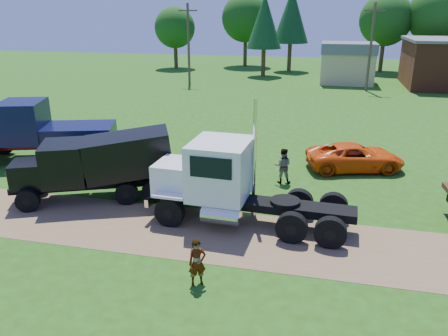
% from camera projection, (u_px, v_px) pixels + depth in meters
% --- Properties ---
extents(ground, '(140.00, 140.00, 0.00)m').
position_uv_depth(ground, '(266.00, 240.00, 16.54)').
color(ground, '#294910').
rests_on(ground, ground).
extents(dirt_track, '(120.00, 4.20, 0.01)m').
position_uv_depth(dirt_track, '(266.00, 240.00, 16.54)').
color(dirt_track, brown).
rests_on(dirt_track, ground).
extents(white_semi_tractor, '(8.35, 3.15, 4.99)m').
position_uv_depth(white_semi_tractor, '(223.00, 181.00, 17.66)').
color(white_semi_tractor, black).
rests_on(white_semi_tractor, ground).
extents(black_dump_truck, '(7.26, 4.75, 3.14)m').
position_uv_depth(black_dump_truck, '(100.00, 162.00, 19.76)').
color(black_dump_truck, black).
rests_on(black_dump_truck, ground).
extents(navy_truck, '(8.04, 4.86, 3.43)m').
position_uv_depth(navy_truck, '(38.00, 130.00, 25.00)').
color(navy_truck, maroon).
rests_on(navy_truck, ground).
extents(orange_pickup, '(5.64, 3.73, 1.44)m').
position_uv_depth(orange_pickup, '(355.00, 157.00, 23.70)').
color(orange_pickup, '#E84E0A').
rests_on(orange_pickup, ground).
extents(spectator_a, '(0.68, 0.61, 1.56)m').
position_uv_depth(spectator_a, '(197.00, 263.00, 13.66)').
color(spectator_a, '#999999').
rests_on(spectator_a, ground).
extents(spectator_b, '(0.93, 0.75, 1.80)m').
position_uv_depth(spectator_b, '(283.00, 166.00, 21.81)').
color(spectator_b, '#999999').
rests_on(spectator_b, ground).
extents(tan_shed, '(6.20, 5.40, 4.70)m').
position_uv_depth(tan_shed, '(347.00, 62.00, 51.49)').
color(tan_shed, tan).
rests_on(tan_shed, ground).
extents(utility_poles, '(42.20, 0.28, 9.00)m').
position_uv_depth(utility_poles, '(371.00, 46.00, 45.71)').
color(utility_poles, '#4A3C2A').
rests_on(utility_poles, ground).
extents(tree_row, '(55.36, 16.50, 11.70)m').
position_uv_depth(tree_row, '(352.00, 19.00, 59.64)').
color(tree_row, '#382617').
rests_on(tree_row, ground).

